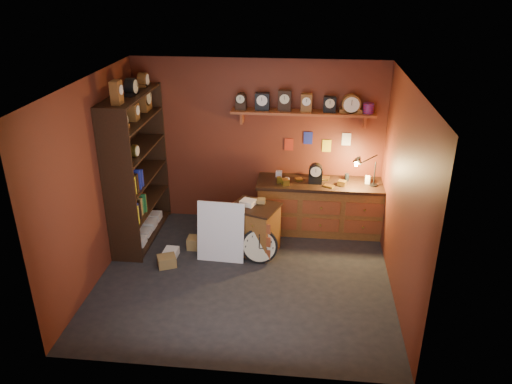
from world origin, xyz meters
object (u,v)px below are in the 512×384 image
object	(u,v)px
workbench	(321,204)
big_round_clock	(260,246)
low_cabinet	(255,227)
shelving_unit	(134,163)

from	to	relation	value
workbench	big_round_clock	world-z (taller)	workbench
workbench	low_cabinet	xyz separation A→B (m)	(-0.99, -0.77, -0.06)
shelving_unit	big_round_clock	bearing A→B (deg)	-16.13
shelving_unit	low_cabinet	distance (m)	2.06
low_cabinet	shelving_unit	bearing A→B (deg)	-168.57
shelving_unit	big_round_clock	distance (m)	2.27
big_round_clock	workbench	bearing A→B (deg)	50.18
big_round_clock	shelving_unit	bearing A→B (deg)	163.87
workbench	big_round_clock	distance (m)	1.40
workbench	low_cabinet	distance (m)	1.26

